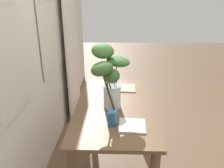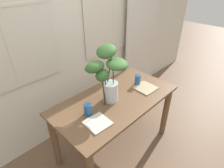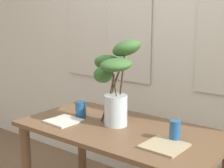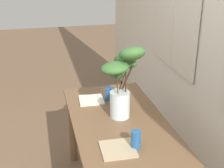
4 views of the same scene
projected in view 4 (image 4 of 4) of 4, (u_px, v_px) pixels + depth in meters
name	position (u px, v px, depth m)	size (l,w,h in m)	color
back_wall_with_windows	(222.00, 25.00, 2.38)	(5.99, 0.14, 2.94)	silver
dining_table	(119.00, 136.00, 2.53)	(1.40, 0.73, 0.77)	brown
vase_with_branches	(122.00, 77.00, 2.43)	(0.46, 0.42, 0.62)	silver
drinking_glass_blue_left	(109.00, 94.00, 2.79)	(0.08, 0.08, 0.12)	#235693
drinking_glass_blue_right	(136.00, 140.00, 2.10)	(0.07, 0.07, 0.13)	#235693
plate_square_left	(91.00, 100.00, 2.79)	(0.21, 0.21, 0.01)	silver
plate_square_right	(118.00, 149.00, 2.10)	(0.23, 0.23, 0.01)	tan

